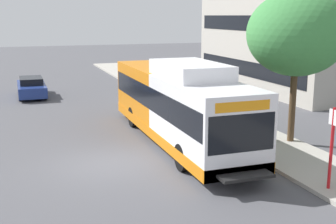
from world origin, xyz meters
TOP-DOWN VIEW (x-y plane):
  - ground_plane at (0.00, 8.00)m, footprint 120.00×120.00m
  - sidewalk_curb at (7.00, 6.00)m, footprint 3.00×56.00m
  - transit_bus at (3.53, 1.88)m, footprint 2.58×12.25m
  - bus_stop_sign_pole at (6.02, -5.02)m, footprint 0.10×0.36m
  - street_tree_near_stop at (8.07, -0.04)m, footprint 4.15×4.15m
  - parked_car_far_lane at (-2.01, 15.58)m, footprint 1.80×4.50m

SIDE VIEW (x-z plane):
  - ground_plane at x=0.00m, z-range 0.00..0.00m
  - sidewalk_curb at x=7.00m, z-range 0.00..0.14m
  - parked_car_far_lane at x=-2.01m, z-range 0.00..1.33m
  - bus_stop_sign_pole at x=6.02m, z-range 0.35..2.95m
  - transit_bus at x=3.53m, z-range -0.12..3.53m
  - street_tree_near_stop at x=8.07m, z-range 1.55..7.91m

